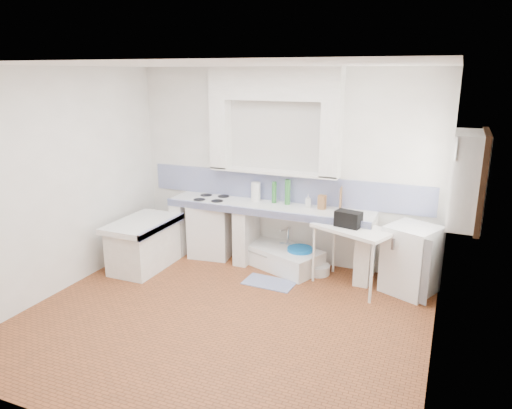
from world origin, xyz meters
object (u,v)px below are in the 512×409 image
at_px(stove, 212,228).
at_px(fridge, 411,259).
at_px(sink, 283,258).
at_px(side_table, 351,257).

distance_m(stove, fridge, 2.93).
height_order(sink, side_table, side_table).
height_order(stove, side_table, stove).
xyz_separation_m(sink, side_table, (1.04, -0.26, 0.28)).
xyz_separation_m(stove, sink, (1.16, -0.05, -0.30)).
height_order(stove, fridge, fridge).
distance_m(stove, sink, 1.20).
distance_m(stove, side_table, 2.22).
bearing_deg(sink, side_table, 7.82).
xyz_separation_m(stove, side_table, (2.20, -0.31, -0.02)).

